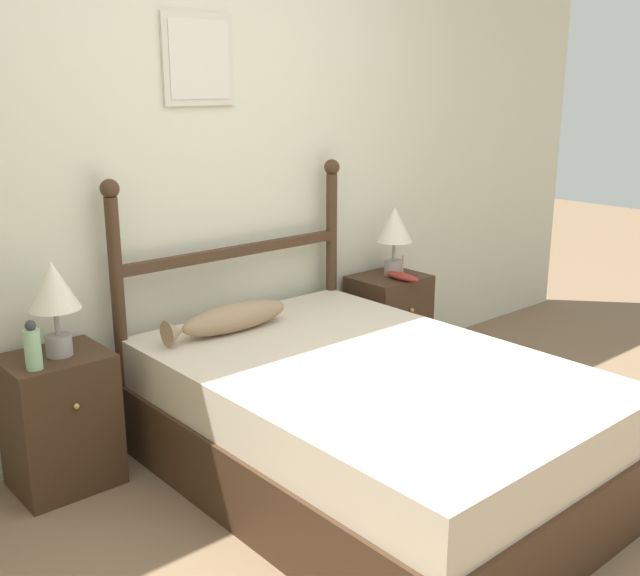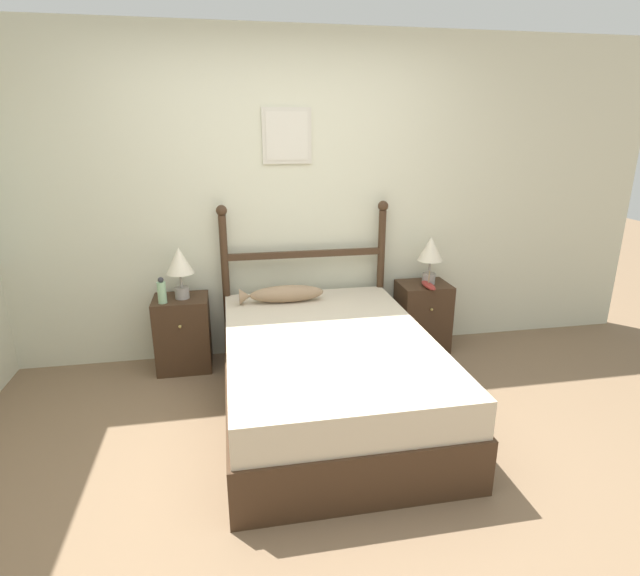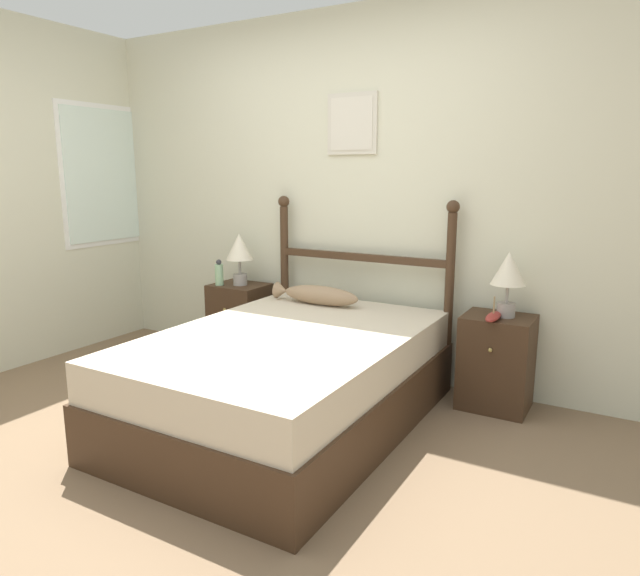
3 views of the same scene
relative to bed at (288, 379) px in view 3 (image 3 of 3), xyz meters
name	(u,v)px [view 3 (image 3 of 3)]	position (x,y,z in m)	size (l,w,h in m)	color
ground_plane	(185,463)	(-0.19, -0.66, -0.27)	(16.00, 16.00, 0.00)	#7A6047
wall_back	(345,196)	(-0.19, 1.07, 1.01)	(6.40, 0.08, 2.55)	beige
bed	(288,379)	(0.00, 0.00, 0.00)	(1.34, 1.96, 0.55)	#3D2819
headboard	(361,278)	(0.00, 0.95, 0.44)	(1.37, 0.08, 1.27)	#3D2819
nightstand_left	(240,321)	(-0.99, 0.84, 0.02)	(0.41, 0.37, 0.59)	#3D2819
nightstand_right	(496,362)	(0.99, 0.84, 0.02)	(0.41, 0.37, 0.59)	#3D2819
table_lamp_left	(239,250)	(-0.97, 0.83, 0.59)	(0.21, 0.21, 0.40)	gray
table_lamp_right	(508,273)	(1.03, 0.84, 0.59)	(0.21, 0.21, 0.40)	gray
bottle	(219,274)	(-1.11, 0.74, 0.41)	(0.06, 0.06, 0.20)	#99C699
model_boat	(493,316)	(0.98, 0.73, 0.34)	(0.07, 0.24, 0.14)	maroon
fish_pillow	(317,295)	(-0.21, 0.70, 0.34)	(0.65, 0.14, 0.13)	#997A5B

